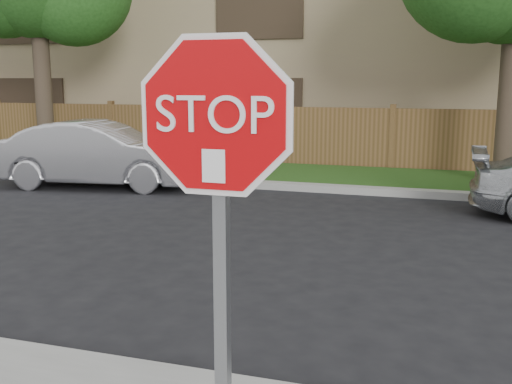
% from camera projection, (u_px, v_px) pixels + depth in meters
% --- Properties ---
extents(far_curb, '(70.00, 0.30, 0.15)m').
position_uv_depth(far_curb, '(376.00, 191.00, 12.16)').
color(far_curb, gray).
rests_on(far_curb, ground).
extents(grass_strip, '(70.00, 3.00, 0.12)m').
position_uv_depth(grass_strip, '(384.00, 179.00, 13.71)').
color(grass_strip, '#1E4714').
rests_on(grass_strip, ground).
extents(fence, '(70.00, 0.12, 1.60)m').
position_uv_depth(fence, '(392.00, 140.00, 15.07)').
color(fence, '#523A1D').
rests_on(fence, ground).
extents(apartment_building, '(35.20, 9.20, 7.20)m').
position_uv_depth(apartment_building, '(410.00, 42.00, 19.81)').
color(apartment_building, '#9E8962').
rests_on(apartment_building, ground).
extents(stop_sign, '(1.01, 0.13, 2.55)m').
position_uv_depth(stop_sign, '(217.00, 187.00, 2.72)').
color(stop_sign, gray).
rests_on(stop_sign, sidewalk_near).
extents(sedan_left, '(4.52, 2.14, 1.43)m').
position_uv_depth(sedan_left, '(99.00, 154.00, 12.95)').
color(sedan_left, silver).
rests_on(sedan_left, ground).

